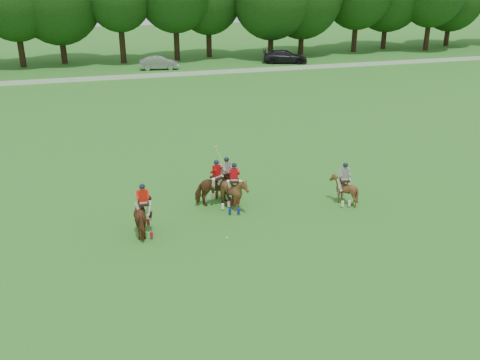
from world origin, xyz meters
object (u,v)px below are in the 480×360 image
object	(u,v)px
polo_red_c	(234,193)
polo_stripe_b	(344,189)
car_mid	(159,63)
polo_stripe_a	(227,185)
polo_ball	(227,238)
car_right	(285,57)
polo_red_b	(217,189)
polo_red_a	(144,216)

from	to	relation	value
polo_red_c	polo_stripe_b	distance (m)	5.59
car_mid	polo_stripe_b	distance (m)	39.64
car_mid	polo_stripe_b	bearing A→B (deg)	-166.68
polo_red_c	polo_stripe_a	distance (m)	1.07
polo_red_c	polo_ball	size ratio (longest dim) A/B	27.39
polo_stripe_a	polo_ball	xyz separation A→B (m)	(-1.02, -3.94, -0.83)
polo_ball	polo_stripe_b	bearing A→B (deg)	17.29
car_mid	polo_red_c	xyz separation A→B (m)	(-1.62, -38.64, 0.18)
car_mid	polo_stripe_a	size ratio (longest dim) A/B	1.83
car_right	polo_stripe_b	world-z (taller)	polo_stripe_b
polo_red_b	polo_stripe_b	size ratio (longest dim) A/B	1.36
car_mid	car_right	world-z (taller)	car_right
polo_stripe_b	polo_red_c	bearing A→B (deg)	171.73
car_right	polo_red_b	bearing A→B (deg)	173.25
car_right	polo_red_c	world-z (taller)	polo_red_c
car_right	polo_red_b	world-z (taller)	polo_red_b
polo_red_c	polo_stripe_b	xyz separation A→B (m)	(5.53, -0.80, -0.13)
polo_red_a	polo_ball	size ratio (longest dim) A/B	26.92
polo_red_c	polo_red_b	bearing A→B (deg)	136.42
polo_red_c	polo_stripe_a	bearing A→B (deg)	95.80
car_mid	polo_red_c	bearing A→B (deg)	-174.75
polo_stripe_b	car_mid	bearing A→B (deg)	95.67
polo_red_a	polo_red_b	bearing A→B (deg)	27.99
polo_red_c	polo_stripe_b	world-z (taller)	polo_red_c
car_right	polo_red_c	distance (m)	42.21
car_mid	polo_stripe_b	xyz separation A→B (m)	(3.91, -39.45, 0.05)
polo_red_c	polo_red_a	bearing A→B (deg)	-163.44
polo_stripe_a	polo_stripe_b	bearing A→B (deg)	-18.29
polo_red_b	polo_red_c	world-z (taller)	polo_red_b
car_right	polo_stripe_a	size ratio (longest dim) A/B	2.24
polo_red_b	polo_stripe_a	world-z (taller)	polo_red_b
car_mid	polo_stripe_a	xyz separation A→B (m)	(-1.73, -37.58, 0.15)
polo_red_b	polo_red_c	xyz separation A→B (m)	(0.72, -0.69, 0.01)
car_mid	polo_red_b	world-z (taller)	polo_red_b
car_right	polo_ball	distance (m)	45.30
polo_red_b	polo_red_c	size ratio (longest dim) A/B	1.21
polo_ball	polo_red_b	bearing A→B (deg)	83.52
car_mid	polo_ball	xyz separation A→B (m)	(-2.74, -41.52, -0.68)
car_mid	polo_red_a	xyz separation A→B (m)	(-6.18, -40.00, 0.16)
polo_red_a	polo_red_b	size ratio (longest dim) A/B	0.81
polo_stripe_b	polo_ball	bearing A→B (deg)	-162.71
car_mid	polo_red_b	bearing A→B (deg)	-175.87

